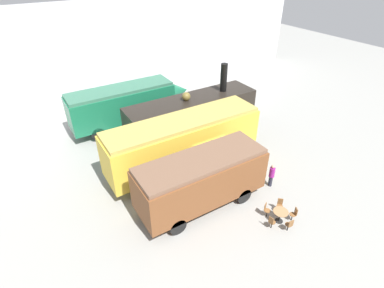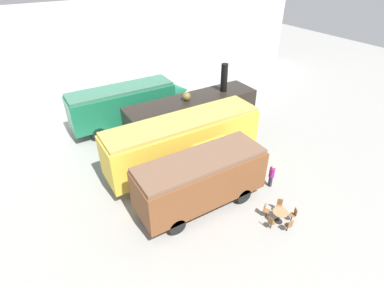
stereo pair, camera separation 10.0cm
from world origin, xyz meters
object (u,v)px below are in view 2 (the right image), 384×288
(passenger_coach_wooden, at_px, (201,178))
(visitor_person, at_px, (271,175))
(cafe_chair_0, at_px, (294,214))
(steam_locomotive, at_px, (193,113))
(cafe_table_near, at_px, (280,214))
(streamlined_locomotive, at_px, (132,102))
(passenger_coach_vintage, at_px, (184,140))

(passenger_coach_wooden, height_order, visitor_person, passenger_coach_wooden)
(visitor_person, bearing_deg, cafe_chair_0, -109.32)
(steam_locomotive, height_order, cafe_table_near, steam_locomotive)
(streamlined_locomotive, bearing_deg, cafe_table_near, -80.17)
(streamlined_locomotive, distance_m, visitor_person, 12.90)
(passenger_coach_wooden, bearing_deg, streamlined_locomotive, 87.97)
(steam_locomotive, bearing_deg, passenger_coach_vintage, -129.72)
(streamlined_locomotive, height_order, visitor_person, streamlined_locomotive)
(visitor_person, bearing_deg, cafe_table_near, -124.43)
(streamlined_locomotive, xyz_separation_m, passenger_coach_vintage, (0.64, -7.48, 0.09))
(steam_locomotive, bearing_deg, visitor_person, -83.45)
(passenger_coach_wooden, height_order, cafe_chair_0, passenger_coach_wooden)
(passenger_coach_wooden, xyz_separation_m, cafe_chair_0, (3.63, -3.77, -1.41))
(cafe_chair_0, relative_size, visitor_person, 0.54)
(streamlined_locomotive, distance_m, steam_locomotive, 5.40)
(passenger_coach_vintage, height_order, visitor_person, passenger_coach_vintage)
(passenger_coach_wooden, bearing_deg, steam_locomotive, 61.81)
(cafe_table_near, distance_m, cafe_chair_0, 0.78)
(passenger_coach_vintage, distance_m, cafe_chair_0, 8.07)
(streamlined_locomotive, relative_size, passenger_coach_wooden, 1.41)
(cafe_chair_0, bearing_deg, streamlined_locomotive, -51.57)
(streamlined_locomotive, bearing_deg, steam_locomotive, -52.14)
(cafe_table_near, bearing_deg, steam_locomotive, 85.68)
(passenger_coach_vintage, bearing_deg, steam_locomotive, 50.28)
(streamlined_locomotive, height_order, passenger_coach_vintage, passenger_coach_vintage)
(cafe_table_near, bearing_deg, cafe_chair_0, -26.23)
(streamlined_locomotive, relative_size, cafe_chair_0, 11.96)
(streamlined_locomotive, xyz_separation_m, cafe_table_near, (2.53, -14.60, -1.46))
(passenger_coach_wooden, distance_m, visitor_person, 4.83)
(steam_locomotive, distance_m, cafe_table_near, 10.46)
(steam_locomotive, relative_size, passenger_coach_vintage, 1.00)
(steam_locomotive, xyz_separation_m, passenger_coach_vintage, (-2.67, -3.22, 0.17))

